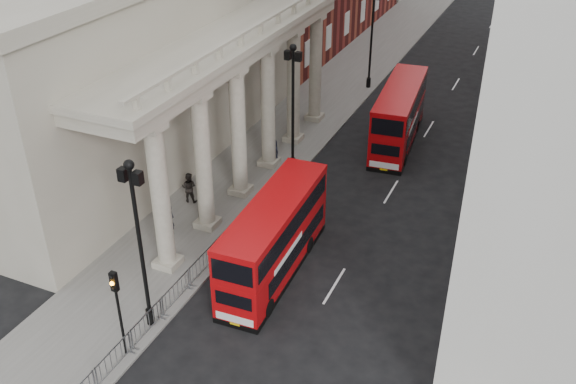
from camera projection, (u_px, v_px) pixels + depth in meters
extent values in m
cube|color=slate|center=(315.00, 109.00, 50.34)|extent=(6.00, 140.00, 0.12)
cube|color=slate|center=(536.00, 147.00, 44.57)|extent=(3.00, 140.00, 0.12)
cube|color=slate|center=(351.00, 115.00, 49.31)|extent=(0.20, 140.00, 0.14)
cube|color=gray|center=(137.00, 71.00, 40.50)|extent=(9.00, 28.00, 12.00)
cylinder|color=black|center=(150.00, 316.00, 28.78)|extent=(0.36, 0.36, 0.80)
cylinder|color=black|center=(141.00, 251.00, 26.96)|extent=(0.18, 0.18, 8.00)
sphere|color=black|center=(129.00, 165.00, 24.88)|extent=(0.44, 0.44, 0.44)
cube|color=black|center=(138.00, 178.00, 25.01)|extent=(0.35, 0.35, 0.55)
cube|color=black|center=(123.00, 174.00, 25.26)|extent=(0.35, 0.35, 0.55)
cylinder|color=black|center=(293.00, 164.00, 41.39)|extent=(0.36, 0.36, 0.80)
cylinder|color=black|center=(293.00, 112.00, 39.57)|extent=(0.18, 0.18, 8.00)
sphere|color=black|center=(293.00, 48.00, 37.49)|extent=(0.44, 0.44, 0.44)
cube|color=black|center=(299.00, 57.00, 37.62)|extent=(0.35, 0.35, 0.55)
cube|color=black|center=(288.00, 55.00, 37.87)|extent=(0.35, 0.35, 0.55)
cylinder|color=black|center=(368.00, 83.00, 54.00)|extent=(0.36, 0.36, 0.80)
cylinder|color=black|center=(371.00, 41.00, 52.18)|extent=(0.18, 0.18, 8.00)
cylinder|color=black|center=(121.00, 323.00, 26.51)|extent=(0.12, 0.12, 3.40)
cube|color=black|center=(114.00, 282.00, 25.42)|extent=(0.28, 0.22, 0.90)
sphere|color=black|center=(111.00, 277.00, 25.17)|extent=(0.18, 0.18, 0.18)
sphere|color=orange|center=(112.00, 283.00, 25.32)|extent=(0.18, 0.18, 0.18)
sphere|color=black|center=(113.00, 289.00, 25.47)|extent=(0.18, 0.18, 0.18)
cube|color=gray|center=(114.00, 359.00, 26.29)|extent=(0.50, 2.30, 1.10)
cube|color=gray|center=(147.00, 324.00, 28.15)|extent=(0.50, 2.30, 1.10)
cube|color=gray|center=(176.00, 292.00, 30.00)|extent=(0.50, 2.30, 1.10)
cube|color=gray|center=(202.00, 264.00, 31.85)|extent=(0.50, 2.30, 1.10)
cube|color=gray|center=(224.00, 240.00, 33.70)|extent=(0.50, 2.30, 1.10)
cube|color=#B6080B|center=(275.00, 251.00, 31.93)|extent=(2.55, 9.33, 1.76)
cube|color=#B6080B|center=(274.00, 221.00, 31.00)|extent=(2.55, 9.33, 1.54)
cube|color=#B6080B|center=(274.00, 205.00, 30.56)|extent=(2.59, 9.36, 0.22)
cube|color=black|center=(275.00, 268.00, 32.45)|extent=(2.57, 9.33, 0.31)
cube|color=black|center=(275.00, 248.00, 31.82)|extent=(2.54, 7.57, 0.88)
cube|color=black|center=(274.00, 219.00, 30.96)|extent=(2.59, 8.80, 0.97)
cube|color=white|center=(235.00, 319.00, 28.54)|extent=(1.85, 0.12, 0.40)
cube|color=yellow|center=(235.00, 324.00, 28.68)|extent=(0.49, 0.05, 0.11)
cylinder|color=black|center=(229.00, 297.00, 30.05)|extent=(0.32, 0.89, 0.88)
cylinder|color=black|center=(268.00, 307.00, 29.41)|extent=(0.32, 0.89, 0.88)
cylinder|color=black|center=(273.00, 237.00, 34.35)|extent=(0.32, 0.89, 0.88)
cylinder|color=black|center=(308.00, 245.00, 33.72)|extent=(0.32, 0.89, 0.88)
cube|color=#A8070A|center=(398.00, 127.00, 44.63)|extent=(3.18, 9.71, 1.82)
cube|color=#A8070A|center=(400.00, 102.00, 43.67)|extent=(3.18, 9.71, 1.59)
cube|color=#A8070A|center=(401.00, 89.00, 43.21)|extent=(3.22, 9.74, 0.23)
cube|color=black|center=(397.00, 141.00, 45.17)|extent=(3.20, 9.71, 0.32)
cube|color=black|center=(398.00, 124.00, 44.51)|extent=(3.06, 7.90, 0.91)
cube|color=black|center=(400.00, 100.00, 43.63)|extent=(3.18, 9.17, 1.00)
cube|color=white|center=(384.00, 165.00, 41.06)|extent=(1.90, 0.24, 0.41)
cube|color=yellow|center=(384.00, 169.00, 41.20)|extent=(0.50, 0.08, 0.12)
cylinder|color=black|center=(373.00, 155.00, 42.59)|extent=(0.38, 0.93, 0.91)
cylinder|color=black|center=(404.00, 160.00, 42.03)|extent=(0.38, 0.93, 0.91)
cylinder|color=black|center=(388.00, 123.00, 47.12)|extent=(0.38, 0.93, 0.91)
cylinder|color=black|center=(416.00, 126.00, 46.56)|extent=(0.38, 0.93, 0.91)
imported|color=black|center=(170.00, 220.00, 34.79)|extent=(0.69, 0.50, 1.74)
imported|color=black|center=(189.00, 187.00, 37.69)|extent=(1.03, 0.87, 1.87)
imported|color=black|center=(274.00, 151.00, 42.00)|extent=(0.93, 0.77, 1.62)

